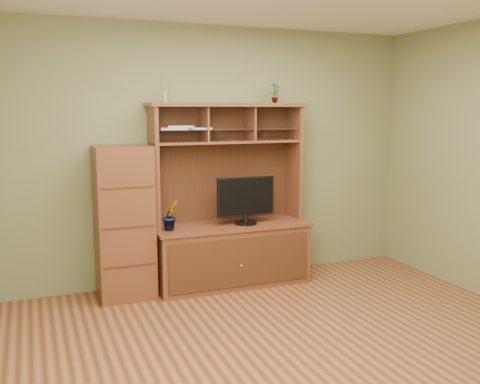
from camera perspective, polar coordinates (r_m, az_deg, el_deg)
room at (r=3.92m, az=7.13°, el=1.65°), size 4.54×4.04×2.74m
media_hutch at (r=5.64m, az=-1.04°, el=-4.64°), size 1.66×0.61×1.90m
monitor at (r=5.54m, az=0.62°, el=-0.79°), size 0.62×0.24×0.49m
orchid_plant at (r=5.31m, az=-7.41°, el=-2.48°), size 0.19×0.17×0.30m
top_plant at (r=5.77m, az=3.71°, el=10.58°), size 0.13×0.10×0.23m
reed_diffuser at (r=5.37m, az=-7.99°, el=10.75°), size 0.06×0.06×0.32m
magazines at (r=5.42m, az=-5.88°, el=6.82°), size 0.57×0.27×0.04m
side_cabinet at (r=5.33m, az=-12.25°, el=-3.18°), size 0.53×0.49×1.49m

